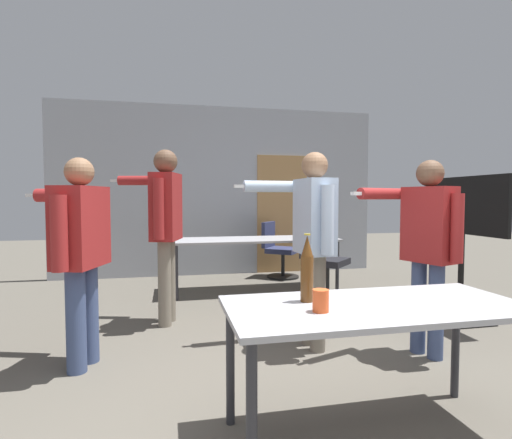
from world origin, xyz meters
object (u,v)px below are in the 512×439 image
object	(u,v)px
office_chair_far_right	(322,264)
beer_bottle	(307,270)
person_center_tall	(165,218)
person_far_watching	(313,230)
office_chair_far_left	(279,252)
drink_cup	(321,301)
person_near_casual	(79,243)
tv_screen	(462,230)
person_right_polo	(428,238)

from	to	relation	value
office_chair_far_right	beer_bottle	size ratio (longest dim) A/B	2.57
person_center_tall	person_far_watching	distance (m)	1.58
person_center_tall	office_chair_far_left	size ratio (longest dim) A/B	1.98
drink_cup	person_far_watching	bearing A→B (deg)	71.25
drink_cup	office_chair_far_right	bearing A→B (deg)	68.24
person_center_tall	drink_cup	size ratio (longest dim) A/B	16.11
person_near_casual	office_chair_far_left	xyz separation A→B (m)	(2.42, 3.06, -0.54)
tv_screen	office_chair_far_right	bearing A→B (deg)	-134.89
person_center_tall	beer_bottle	world-z (taller)	person_center_tall
person_center_tall	beer_bottle	size ratio (longest dim) A/B	4.83
drink_cup	tv_screen	bearing A→B (deg)	38.14
person_center_tall	office_chair_far_left	distance (m)	2.84
person_far_watching	person_right_polo	xyz separation A→B (m)	(0.85, -0.38, -0.05)
person_near_casual	drink_cup	distance (m)	1.98
tv_screen	office_chair_far_left	bearing A→B (deg)	-154.17
person_center_tall	drink_cup	world-z (taller)	person_center_tall
person_center_tall	beer_bottle	xyz separation A→B (m)	(0.78, -2.15, -0.18)
person_far_watching	drink_cup	bearing A→B (deg)	158.36
person_right_polo	beer_bottle	distance (m)	1.56
drink_cup	beer_bottle	bearing A→B (deg)	90.00
person_center_tall	person_right_polo	bearing A→B (deg)	-107.65
tv_screen	beer_bottle	bearing A→B (deg)	-55.12
person_near_casual	beer_bottle	distance (m)	1.84
office_chair_far_left	beer_bottle	world-z (taller)	beer_bottle
tv_screen	person_center_tall	distance (m)	3.13
tv_screen	drink_cup	xyz separation A→B (m)	(-2.30, -1.81, -0.17)
person_right_polo	person_near_casual	xyz separation A→B (m)	(-2.73, 0.37, -0.02)
person_far_watching	drink_cup	size ratio (longest dim) A/B	15.19
person_far_watching	person_near_casual	distance (m)	1.88
person_right_polo	office_chair_far_right	distance (m)	1.99
person_center_tall	person_far_watching	xyz separation A→B (m)	(1.25, -0.96, -0.07)
person_near_casual	office_chair_far_left	distance (m)	3.94
person_far_watching	person_near_casual	world-z (taller)	person_far_watching
office_chair_far_right	beer_bottle	bearing A→B (deg)	21.72
person_right_polo	office_chair_far_right	xyz separation A→B (m)	(-0.15, 1.91, -0.52)
office_chair_far_left	person_right_polo	bearing A→B (deg)	42.42
beer_bottle	person_near_casual	bearing A→B (deg)	139.70
person_near_casual	drink_cup	size ratio (longest dim) A/B	14.40
tv_screen	office_chair_far_left	size ratio (longest dim) A/B	1.68
tv_screen	person_center_tall	bearing A→B (deg)	-100.12
person_near_casual	beer_bottle	xyz separation A→B (m)	(1.40, -1.19, -0.05)
tv_screen	person_far_watching	bearing A→B (deg)	-77.36
person_far_watching	person_right_polo	world-z (taller)	person_far_watching
tv_screen	beer_bottle	xyz separation A→B (m)	(-2.30, -1.60, -0.05)
person_far_watching	person_right_polo	size ratio (longest dim) A/B	1.05
person_right_polo	drink_cup	size ratio (longest dim) A/B	14.43
person_far_watching	person_right_polo	bearing A→B (deg)	-116.85
person_center_tall	office_chair_far_left	xyz separation A→B (m)	(1.80, 2.10, -0.67)
person_far_watching	tv_screen	bearing A→B (deg)	-80.25
tv_screen	drink_cup	bearing A→B (deg)	-51.86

